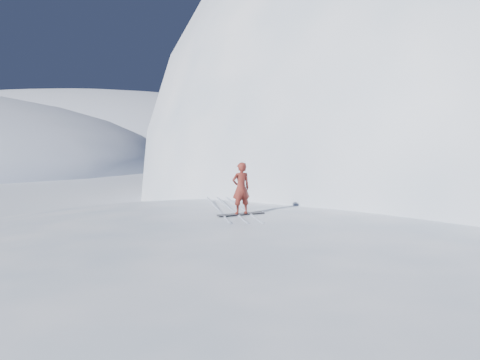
% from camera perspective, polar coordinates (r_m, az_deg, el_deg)
% --- Properties ---
extents(ground, '(400.00, 400.00, 0.00)m').
position_cam_1_polar(ground, '(12.10, 3.11, -18.98)').
color(ground, white).
rests_on(ground, ground).
extents(near_ridge, '(36.00, 28.00, 4.80)m').
position_cam_1_polar(near_ridge, '(14.97, 6.01, -14.06)').
color(near_ridge, white).
rests_on(near_ridge, ground).
extents(peak_shoulder, '(28.00, 24.00, 18.00)m').
position_cam_1_polar(peak_shoulder, '(33.23, 17.45, -3.35)').
color(peak_shoulder, white).
rests_on(peak_shoulder, ground).
extents(far_ridge_c, '(140.00, 90.00, 36.00)m').
position_cam_1_polar(far_ridge_c, '(127.20, -19.79, 3.02)').
color(far_ridge_c, white).
rests_on(far_ridge_c, ground).
extents(wind_bumps, '(16.00, 14.40, 1.00)m').
position_cam_1_polar(wind_bumps, '(14.02, -0.03, -15.43)').
color(wind_bumps, white).
rests_on(wind_bumps, ground).
extents(snowboard, '(1.69, 0.92, 0.03)m').
position_cam_1_polar(snowboard, '(14.84, 0.13, -4.56)').
color(snowboard, black).
rests_on(snowboard, near_ridge).
extents(snowboarder, '(0.76, 0.64, 1.78)m').
position_cam_1_polar(snowboarder, '(14.70, 0.13, -1.09)').
color(snowboarder, maroon).
rests_on(snowboarder, snowboard).
extents(board_tracks, '(2.06, 5.93, 0.04)m').
position_cam_1_polar(board_tracks, '(16.18, -1.42, -3.69)').
color(board_tracks, silver).
rests_on(board_tracks, ground).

